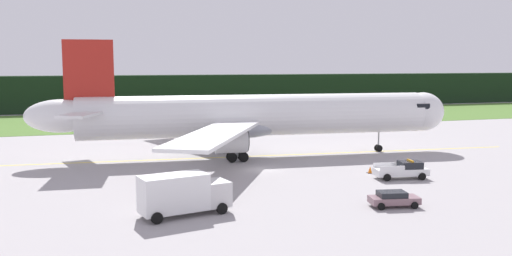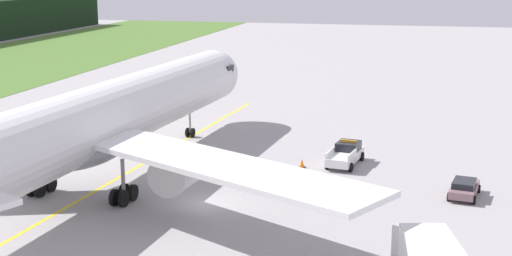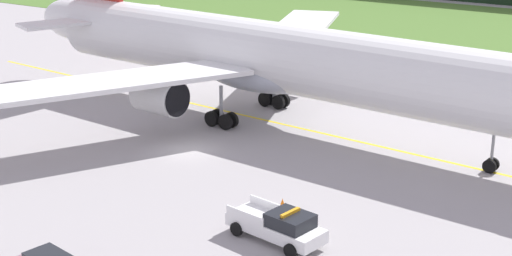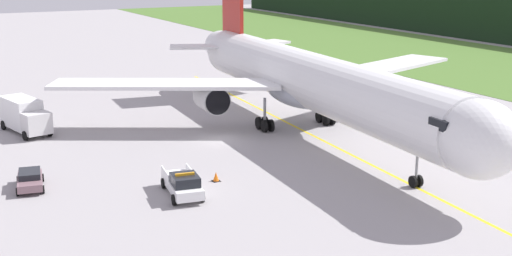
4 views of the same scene
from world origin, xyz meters
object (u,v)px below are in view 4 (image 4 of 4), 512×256
(catering_truck, at_px, (24,115))
(apron_cone, at_px, (216,177))
(airliner, at_px, (309,81))
(ops_pickup_truck, at_px, (183,184))
(staff_car, at_px, (30,179))

(catering_truck, xyz_separation_m, apron_cone, (21.99, 10.31, -1.40))
(airliner, height_order, catering_truck, airliner)
(ops_pickup_truck, height_order, apron_cone, ops_pickup_truck)
(staff_car, xyz_separation_m, apron_cone, (4.88, 12.83, -0.34))
(airliner, xyz_separation_m, ops_pickup_truck, (11.02, -17.34, -4.22))
(airliner, height_order, ops_pickup_truck, airliner)
(airliner, bearing_deg, apron_cone, -56.62)
(airliner, distance_m, apron_cone, 17.31)
(staff_car, bearing_deg, airliner, 99.08)
(ops_pickup_truck, distance_m, catering_truck, 24.84)
(airliner, bearing_deg, staff_car, -80.92)
(catering_truck, distance_m, staff_car, 17.32)
(apron_cone, bearing_deg, staff_car, -110.84)
(ops_pickup_truck, height_order, staff_car, ops_pickup_truck)
(catering_truck, bearing_deg, airliner, 62.07)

